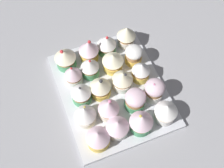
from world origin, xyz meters
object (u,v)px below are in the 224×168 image
at_px(cupcake_6, 90,68).
at_px(cupcake_18, 117,127).
at_px(cupcake_1, 107,44).
at_px(cupcake_3, 65,58).
at_px(baking_tray, 112,90).
at_px(cupcake_5, 113,62).
at_px(cupcake_7, 73,74).
at_px(cupcake_17, 141,122).
at_px(cupcake_4, 134,55).
at_px(cupcake_10, 100,87).
at_px(cupcake_2, 89,50).
at_px(cupcake_19, 98,138).
at_px(cupcake_15, 85,114).
at_px(cupcake_16, 166,112).
at_px(cupcake_9, 123,81).
at_px(cupcake_12, 154,90).
at_px(cupcake_13, 135,100).
at_px(cupcake_0, 126,35).
at_px(cupcake_11, 81,93).
at_px(cupcake_8, 141,71).
at_px(cupcake_14, 109,109).

xyz_separation_m(cupcake_6, cupcake_18, (-0.01, 0.20, 0.00)).
relative_size(cupcake_1, cupcake_3, 1.00).
relative_size(baking_tray, cupcake_5, 5.36).
xyz_separation_m(cupcake_7, cupcake_17, (-0.12, 0.21, 0.00)).
bearing_deg(cupcake_4, cupcake_10, 26.66).
height_order(cupcake_4, cupcake_17, cupcake_17).
height_order(cupcake_3, cupcake_6, cupcake_3).
height_order(cupcake_2, cupcake_19, cupcake_2).
relative_size(cupcake_2, cupcake_4, 1.28).
bearing_deg(cupcake_1, cupcake_5, 84.92).
bearing_deg(cupcake_15, cupcake_16, 160.86).
bearing_deg(cupcake_17, cupcake_4, -108.37).
height_order(cupcake_9, cupcake_18, cupcake_9).
height_order(cupcake_10, cupcake_12, cupcake_12).
bearing_deg(cupcake_7, cupcake_19, 90.64).
bearing_deg(cupcake_2, cupcake_5, 132.00).
relative_size(cupcake_9, cupcake_13, 1.12).
bearing_deg(cupcake_15, cupcake_10, -135.24).
bearing_deg(cupcake_19, cupcake_9, -133.09).
bearing_deg(cupcake_4, cupcake_17, 71.63).
relative_size(baking_tray, cupcake_6, 5.17).
height_order(cupcake_7, cupcake_15, cupcake_15).
bearing_deg(cupcake_2, cupcake_3, -2.18).
bearing_deg(cupcake_3, cupcake_10, 116.25).
height_order(cupcake_0, cupcake_2, cupcake_2).
distance_m(cupcake_12, cupcake_18, 0.15).
bearing_deg(cupcake_6, cupcake_5, 175.48).
height_order(cupcake_0, cupcake_18, cupcake_0).
relative_size(cupcake_1, cupcake_11, 1.05).
xyz_separation_m(cupcake_10, cupcake_18, (-0.00, 0.13, 0.00)).
bearing_deg(cupcake_4, cupcake_15, 33.69).
relative_size(cupcake_13, cupcake_19, 1.00).
xyz_separation_m(baking_tray, cupcake_3, (0.10, -0.13, 0.04)).
height_order(cupcake_6, cupcake_16, cupcake_6).
bearing_deg(cupcake_7, cupcake_15, 86.41).
height_order(cupcake_6, cupcake_15, cupcake_15).
height_order(cupcake_4, cupcake_16, cupcake_16).
height_order(cupcake_3, cupcake_9, same).
xyz_separation_m(cupcake_8, cupcake_12, (-0.01, 0.07, 0.00)).
relative_size(cupcake_2, cupcake_14, 1.05).
relative_size(baking_tray, cupcake_14, 4.60).
distance_m(cupcake_11, cupcake_19, 0.14).
distance_m(cupcake_17, cupcake_18, 0.07).
relative_size(cupcake_0, cupcake_18, 1.12).
bearing_deg(baking_tray, cupcake_11, -0.53).
distance_m(cupcake_13, cupcake_18, 0.10).
bearing_deg(cupcake_4, cupcake_7, 0.16).
bearing_deg(cupcake_17, cupcake_11, -49.09).
height_order(cupcake_15, cupcake_19, cupcake_15).
bearing_deg(cupcake_18, cupcake_7, -73.22).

